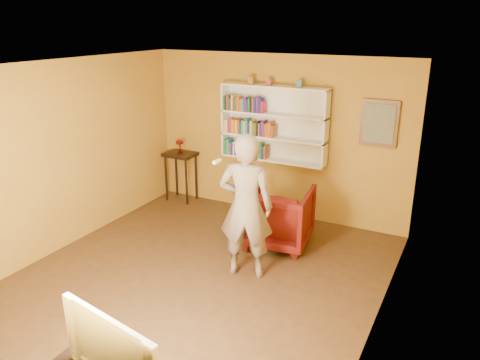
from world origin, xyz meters
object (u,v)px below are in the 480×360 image
object	(u,v)px
armchair	(278,216)
person	(246,207)
console_table	(180,161)
television	(121,345)
ruby_lustre	(180,144)
bookshelf	(275,124)

from	to	relation	value
armchair	person	size ratio (longest dim) A/B	0.51
console_table	television	bearing A→B (deg)	-60.73
ruby_lustre	television	xyz separation A→B (m)	(2.52, -4.50, -0.29)
armchair	person	bearing A→B (deg)	81.26
console_table	armchair	bearing A→B (deg)	-20.35
ruby_lustre	armchair	bearing A→B (deg)	-20.35
bookshelf	television	bearing A→B (deg)	-81.04
bookshelf	person	distance (m)	2.17
console_table	armchair	xyz separation A→B (m)	(2.30, -0.85, -0.31)
bookshelf	armchair	size ratio (longest dim) A/B	1.85
ruby_lustre	person	world-z (taller)	person
console_table	television	world-z (taller)	television
bookshelf	console_table	xyz separation A→B (m)	(-1.79, -0.16, -0.84)
person	ruby_lustre	bearing A→B (deg)	-55.82
bookshelf	television	distance (m)	4.78
console_table	bookshelf	bearing A→B (deg)	5.10
person	television	distance (m)	2.66
bookshelf	ruby_lustre	bearing A→B (deg)	-174.90
television	armchair	bearing A→B (deg)	103.96
ruby_lustre	television	world-z (taller)	ruby_lustre
person	television	xyz separation A→B (m)	(0.24, -2.64, -0.16)
console_table	armchair	distance (m)	2.47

